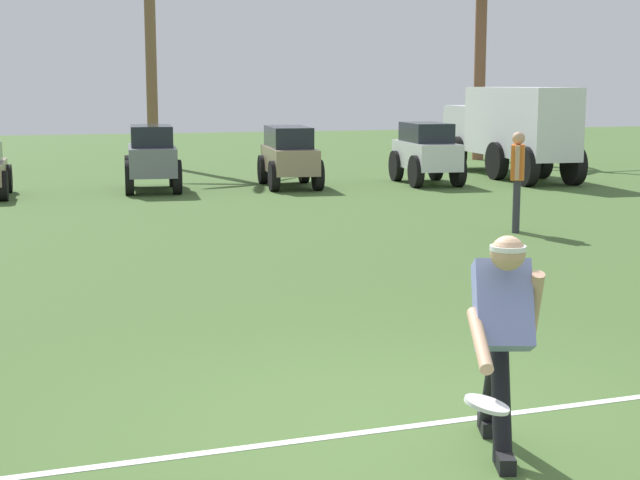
{
  "coord_description": "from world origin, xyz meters",
  "views": [
    {
      "loc": [
        -2.38,
        -5.82,
        2.3
      ],
      "look_at": [
        0.12,
        2.53,
        0.9
      ],
      "focal_mm": 55.0,
      "sensor_mm": 36.0,
      "label": 1
    }
  ],
  "objects": [
    {
      "name": "ground_plane",
      "position": [
        0.0,
        0.0,
        0.0
      ],
      "size": [
        80.0,
        80.0,
        0.0
      ],
      "primitive_type": "plane",
      "color": "#43622D"
    },
    {
      "name": "field_line_paint",
      "position": [
        0.0,
        0.07,
        0.0
      ],
      "size": [
        26.49,
        1.53,
        0.01
      ],
      "primitive_type": "cube",
      "rotation": [
        0.0,
        0.0,
        0.05
      ],
      "color": "white",
      "rests_on": "ground_plane"
    },
    {
      "name": "frisbee_thrower",
      "position": [
        0.35,
        -0.56,
        0.79
      ],
      "size": [
        0.66,
        1.04,
        1.41
      ],
      "color": "black",
      "rests_on": "ground_plane"
    },
    {
      "name": "frisbee_in_flight",
      "position": [
        -0.05,
        -1.18,
        0.57
      ],
      "size": [
        0.33,
        0.33,
        0.08
      ],
      "color": "white"
    },
    {
      "name": "teammate_near_sideline",
      "position": [
        4.88,
        7.78,
        0.94
      ],
      "size": [
        0.34,
        0.46,
        1.56
      ],
      "color": "#33333D",
      "rests_on": "ground_plane"
    },
    {
      "name": "parked_car_slot_c",
      "position": [
        0.19,
        15.43,
        0.74
      ],
      "size": [
        1.37,
        2.43,
        1.4
      ],
      "color": "slate",
      "rests_on": "ground_plane"
    },
    {
      "name": "parked_car_slot_d",
      "position": [
        3.23,
        15.36,
        0.72
      ],
      "size": [
        1.35,
        2.48,
        1.34
      ],
      "color": "#998466",
      "rests_on": "ground_plane"
    },
    {
      "name": "parked_car_slot_e",
      "position": [
        6.43,
        15.09,
        0.74
      ],
      "size": [
        1.34,
        2.42,
        1.4
      ],
      "color": "silver",
      "rests_on": "ground_plane"
    },
    {
      "name": "box_truck",
      "position": [
        9.06,
        16.07,
        1.23
      ],
      "size": [
        1.66,
        5.96,
        2.2
      ],
      "color": "silver",
      "rests_on": "ground_plane"
    },
    {
      "name": "palm_tree_left_of_centre",
      "position": [
        1.06,
        22.15,
        4.3
      ],
      "size": [
        3.49,
        3.77,
        6.94
      ],
      "color": "brown",
      "rests_on": "ground_plane"
    },
    {
      "name": "palm_tree_right_of_centre",
      "position": [
        10.76,
        21.34,
        3.24
      ],
      "size": [
        3.06,
        3.57,
        5.51
      ],
      "color": "brown",
      "rests_on": "ground_plane"
    }
  ]
}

